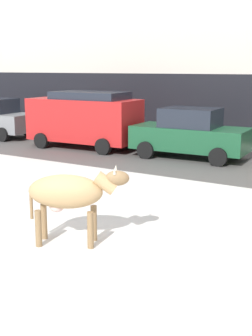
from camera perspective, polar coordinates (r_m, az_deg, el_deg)
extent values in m
plane|color=silver|center=(8.59, -7.06, -9.96)|extent=(120.00, 120.00, 0.00)
cube|color=#514F4C|center=(16.08, 12.63, 0.51)|extent=(60.00, 5.60, 0.01)
ellipsoid|color=tan|center=(8.49, -7.62, -2.96)|extent=(1.52, 1.16, 0.64)
cylinder|color=olive|center=(8.78, -4.07, -6.93)|extent=(0.12, 0.12, 0.70)
cylinder|color=olive|center=(8.42, -4.50, -7.81)|extent=(0.12, 0.12, 0.70)
cylinder|color=olive|center=(8.99, -10.29, -6.65)|extent=(0.12, 0.12, 0.70)
cylinder|color=olive|center=(8.63, -10.98, -7.49)|extent=(0.12, 0.12, 0.70)
cylinder|color=tan|center=(8.31, -2.60, -1.91)|extent=(0.54, 0.44, 0.44)
ellipsoid|color=olive|center=(8.26, -1.10, -1.28)|extent=(0.50, 0.41, 0.28)
cone|color=beige|center=(8.34, -1.29, -0.02)|extent=(0.10, 0.13, 0.15)
cone|color=beige|center=(8.12, -1.47, -0.36)|extent=(0.10, 0.13, 0.15)
cylinder|color=olive|center=(8.73, -11.85, -4.41)|extent=(0.06, 0.06, 0.60)
ellipsoid|color=beige|center=(8.62, -8.70, -4.85)|extent=(0.36, 0.34, 0.20)
cylinder|color=black|center=(22.44, -12.16, 4.71)|extent=(0.65, 0.25, 0.64)
cylinder|color=black|center=(21.16, -15.27, 4.09)|extent=(0.65, 0.25, 0.64)
cube|color=red|center=(18.79, -5.30, 6.07)|extent=(4.68, 2.11, 1.70)
cube|color=#1E232D|center=(18.53, -4.59, 9.10)|extent=(3.07, 1.81, 0.30)
cylinder|color=black|center=(18.93, 0.13, 3.58)|extent=(0.65, 0.25, 0.64)
cylinder|color=black|center=(17.31, -2.89, 2.71)|extent=(0.65, 0.25, 0.64)
cylinder|color=black|center=(20.52, -7.24, 4.18)|extent=(0.65, 0.25, 0.64)
cylinder|color=black|center=(19.03, -10.60, 3.41)|extent=(0.65, 0.25, 0.64)
cube|color=#194C2D|center=(16.77, 8.05, 3.74)|extent=(4.28, 1.95, 0.84)
cube|color=#1E232D|center=(16.67, 8.13, 6.32)|extent=(2.07, 1.64, 0.68)
cylinder|color=black|center=(17.25, 13.30, 2.35)|extent=(0.65, 0.25, 0.64)
cylinder|color=black|center=(15.58, 11.54, 1.37)|extent=(0.65, 0.25, 0.64)
cylinder|color=black|center=(18.15, 4.97, 3.14)|extent=(0.65, 0.25, 0.64)
cylinder|color=black|center=(16.57, 2.50, 2.28)|extent=(0.65, 0.25, 0.64)
cylinder|color=#282833|center=(22.36, -5.44, 5.22)|extent=(0.24, 0.24, 0.88)
cube|color=brown|center=(22.28, -5.48, 7.16)|extent=(0.36, 0.22, 0.64)
sphere|color=#9E7051|center=(22.24, -5.51, 8.26)|extent=(0.20, 0.20, 0.20)
cylinder|color=#282833|center=(21.49, -2.17, 4.97)|extent=(0.24, 0.24, 0.88)
cube|color=maroon|center=(21.40, -2.19, 6.99)|extent=(0.36, 0.22, 0.64)
sphere|color=tan|center=(21.36, -2.19, 8.13)|extent=(0.20, 0.20, 0.20)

